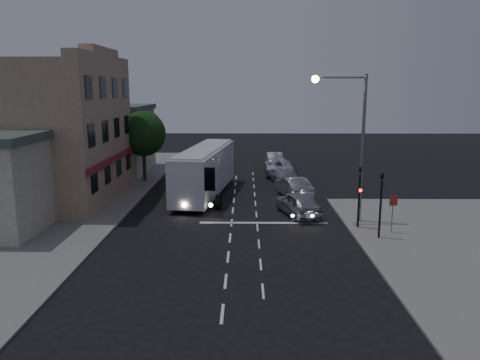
{
  "coord_description": "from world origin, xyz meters",
  "views": [
    {
      "loc": [
        0.85,
        -26.2,
        8.34
      ],
      "look_at": [
        0.5,
        4.71,
        2.2
      ],
      "focal_mm": 35.0,
      "sensor_mm": 36.0,
      "label": 1
    }
  ],
  "objects_px": {
    "tour_bus": "(205,170)",
    "regulatory_sign": "(393,208)",
    "car_sedan_a": "(293,187)",
    "streetlight": "(352,131)",
    "street_tree": "(143,132)",
    "car_sedan_c": "(279,167)",
    "car_extra": "(274,159)",
    "car_suv": "(298,204)",
    "car_sedan_b": "(285,176)",
    "traffic_signal_side": "(381,197)",
    "traffic_signal_main": "(360,190)"
  },
  "relations": [
    {
      "from": "car_sedan_c",
      "to": "car_extra",
      "type": "distance_m",
      "value": 4.98
    },
    {
      "from": "car_extra",
      "to": "traffic_signal_side",
      "type": "distance_m",
      "value": 25.2
    },
    {
      "from": "car_sedan_c",
      "to": "car_extra",
      "type": "xyz_separation_m",
      "value": [
        -0.16,
        4.97,
        -0.02
      ]
    },
    {
      "from": "tour_bus",
      "to": "regulatory_sign",
      "type": "bearing_deg",
      "value": -32.98
    },
    {
      "from": "car_sedan_b",
      "to": "car_extra",
      "type": "xyz_separation_m",
      "value": [
        -0.38,
        9.71,
        0.05
      ]
    },
    {
      "from": "tour_bus",
      "to": "streetlight",
      "type": "bearing_deg",
      "value": -30.22
    },
    {
      "from": "car_sedan_a",
      "to": "streetlight",
      "type": "relative_size",
      "value": 0.53
    },
    {
      "from": "traffic_signal_main",
      "to": "traffic_signal_side",
      "type": "xyz_separation_m",
      "value": [
        0.7,
        -1.98,
        0.0
      ]
    },
    {
      "from": "traffic_signal_side",
      "to": "street_tree",
      "type": "xyz_separation_m",
      "value": [
        -16.51,
        16.22,
        2.08
      ]
    },
    {
      "from": "car_extra",
      "to": "traffic_signal_side",
      "type": "xyz_separation_m",
      "value": [
        4.37,
        -24.76,
        1.65
      ]
    },
    {
      "from": "tour_bus",
      "to": "street_tree",
      "type": "distance_m",
      "value": 8.38
    },
    {
      "from": "car_suv",
      "to": "traffic_signal_main",
      "type": "relative_size",
      "value": 1.14
    },
    {
      "from": "streetlight",
      "to": "street_tree",
      "type": "relative_size",
      "value": 1.45
    },
    {
      "from": "tour_bus",
      "to": "car_sedan_b",
      "type": "relative_size",
      "value": 2.55
    },
    {
      "from": "tour_bus",
      "to": "traffic_signal_main",
      "type": "height_order",
      "value": "traffic_signal_main"
    },
    {
      "from": "car_sedan_a",
      "to": "regulatory_sign",
      "type": "bearing_deg",
      "value": 102.89
    },
    {
      "from": "traffic_signal_main",
      "to": "car_sedan_b",
      "type": "bearing_deg",
      "value": 104.12
    },
    {
      "from": "car_extra",
      "to": "streetlight",
      "type": "relative_size",
      "value": 0.52
    },
    {
      "from": "regulatory_sign",
      "to": "street_tree",
      "type": "xyz_separation_m",
      "value": [
        -17.51,
        15.26,
        2.9
      ]
    },
    {
      "from": "regulatory_sign",
      "to": "traffic_signal_main",
      "type": "bearing_deg",
      "value": 149.16
    },
    {
      "from": "car_sedan_c",
      "to": "streetlight",
      "type": "xyz_separation_m",
      "value": [
        3.26,
        -16.39,
        4.95
      ]
    },
    {
      "from": "street_tree",
      "to": "car_extra",
      "type": "bearing_deg",
      "value": 35.13
    },
    {
      "from": "car_sedan_b",
      "to": "regulatory_sign",
      "type": "relative_size",
      "value": 2.25
    },
    {
      "from": "car_suv",
      "to": "traffic_signal_side",
      "type": "distance_m",
      "value": 6.57
    },
    {
      "from": "car_extra",
      "to": "car_sedan_c",
      "type": "bearing_deg",
      "value": 89.43
    },
    {
      "from": "car_suv",
      "to": "car_extra",
      "type": "height_order",
      "value": "car_suv"
    },
    {
      "from": "car_extra",
      "to": "street_tree",
      "type": "bearing_deg",
      "value": 32.75
    },
    {
      "from": "traffic_signal_main",
      "to": "streetlight",
      "type": "relative_size",
      "value": 0.46
    },
    {
      "from": "regulatory_sign",
      "to": "car_extra",
      "type": "bearing_deg",
      "value": 102.72
    },
    {
      "from": "car_suv",
      "to": "car_sedan_a",
      "type": "bearing_deg",
      "value": -107.74
    },
    {
      "from": "regulatory_sign",
      "to": "tour_bus",
      "type": "bearing_deg",
      "value": 139.56
    },
    {
      "from": "tour_bus",
      "to": "car_suv",
      "type": "xyz_separation_m",
      "value": [
        6.63,
        -5.83,
        -1.25
      ]
    },
    {
      "from": "traffic_signal_main",
      "to": "traffic_signal_side",
      "type": "distance_m",
      "value": 2.1
    },
    {
      "from": "car_sedan_c",
      "to": "regulatory_sign",
      "type": "relative_size",
      "value": 2.57
    },
    {
      "from": "streetlight",
      "to": "street_tree",
      "type": "bearing_deg",
      "value": 140.49
    },
    {
      "from": "tour_bus",
      "to": "car_extra",
      "type": "xyz_separation_m",
      "value": [
        6.2,
        13.93,
        -1.28
      ]
    },
    {
      "from": "tour_bus",
      "to": "car_sedan_a",
      "type": "relative_size",
      "value": 2.65
    },
    {
      "from": "streetlight",
      "to": "car_sedan_a",
      "type": "bearing_deg",
      "value": 111.98
    },
    {
      "from": "car_sedan_c",
      "to": "streetlight",
      "type": "bearing_deg",
      "value": 101.6
    },
    {
      "from": "car_sedan_a",
      "to": "car_sedan_b",
      "type": "distance_m",
      "value": 4.73
    },
    {
      "from": "car_sedan_b",
      "to": "streetlight",
      "type": "relative_size",
      "value": 0.55
    },
    {
      "from": "traffic_signal_side",
      "to": "traffic_signal_main",
      "type": "bearing_deg",
      "value": 109.49
    },
    {
      "from": "tour_bus",
      "to": "street_tree",
      "type": "xyz_separation_m",
      "value": [
        -5.93,
        5.4,
        2.45
      ]
    },
    {
      "from": "traffic_signal_side",
      "to": "regulatory_sign",
      "type": "height_order",
      "value": "traffic_signal_side"
    },
    {
      "from": "streetlight",
      "to": "traffic_signal_main",
      "type": "bearing_deg",
      "value": -79.8
    },
    {
      "from": "car_sedan_b",
      "to": "regulatory_sign",
      "type": "distance_m",
      "value": 14.97
    },
    {
      "from": "streetlight",
      "to": "traffic_signal_side",
      "type": "bearing_deg",
      "value": -74.3
    },
    {
      "from": "tour_bus",
      "to": "traffic_signal_side",
      "type": "xyz_separation_m",
      "value": [
        10.58,
        -10.83,
        0.37
      ]
    },
    {
      "from": "car_extra",
      "to": "traffic_signal_main",
      "type": "bearing_deg",
      "value": 96.77
    },
    {
      "from": "car_sedan_a",
      "to": "traffic_signal_side",
      "type": "distance_m",
      "value": 11.11
    }
  ]
}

